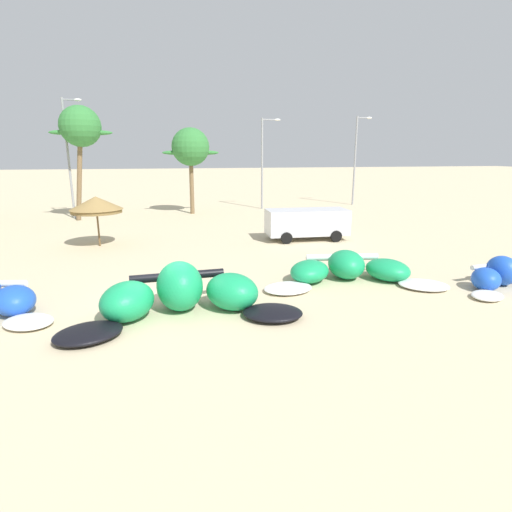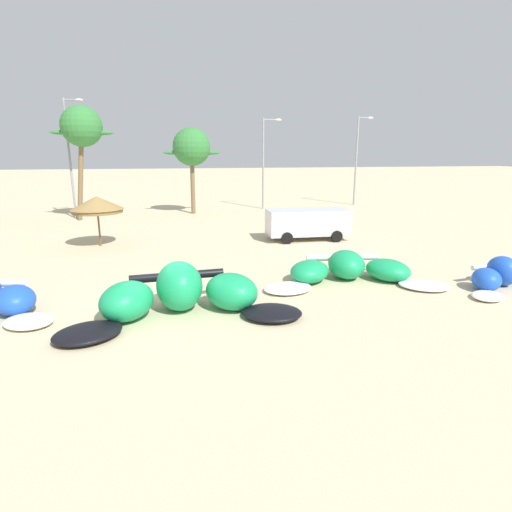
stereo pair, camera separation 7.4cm
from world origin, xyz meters
TOP-DOWN VIEW (x-y plane):
  - ground_plane at (0.00, 0.00)m, footprint 260.00×260.00m
  - kite_left_of_center at (0.49, -1.20)m, footprint 7.85×3.85m
  - kite_center at (7.36, 0.99)m, footprint 7.61×4.02m
  - kite_right_of_center at (13.14, -1.06)m, footprint 5.23×2.73m
  - beach_umbrella_middle at (-3.73, 9.98)m, footprint 2.87×2.87m
  - parked_van at (8.26, 9.28)m, footprint 4.96×2.37m
  - palm_left_of_gap at (-6.01, 20.04)m, footprint 4.57×3.04m
  - palm_center_left at (2.24, 21.78)m, footprint 4.74×3.16m
  - lamppost_west_center at (-7.16, 20.93)m, footprint 1.48×0.24m
  - lamppost_east_center at (9.02, 23.72)m, footprint 1.80×0.24m
  - lamppost_east at (18.78, 24.82)m, footprint 1.62×0.24m

SIDE VIEW (x-z plane):
  - ground_plane at x=0.00m, z-range 0.00..0.00m
  - kite_right_of_center at x=13.14m, z-range -0.14..1.05m
  - kite_center at x=7.36m, z-range -0.14..1.05m
  - kite_left_of_center at x=0.49m, z-range -0.19..1.46m
  - parked_van at x=8.26m, z-range 0.17..2.01m
  - beach_umbrella_middle at x=-3.73m, z-range 0.95..3.77m
  - lamppost_east_center at x=9.02m, z-range 0.53..8.76m
  - lamppost_east at x=18.78m, z-range 0.51..9.15m
  - lamppost_west_center at x=-7.16m, z-range 0.50..9.70m
  - palm_center_left at x=2.24m, z-range 1.95..9.17m
  - palm_left_of_gap at x=-6.01m, z-range 2.66..11.27m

